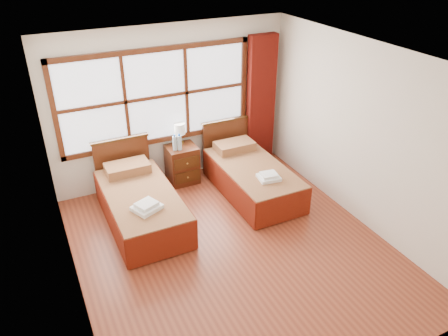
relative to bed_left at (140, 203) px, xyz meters
name	(u,v)px	position (x,y,z in m)	size (l,w,h in m)	color
floor	(233,249)	(0.92, -1.20, -0.29)	(4.50, 4.50, 0.00)	brown
ceiling	(236,59)	(0.92, -1.20, 2.31)	(4.50, 4.50, 0.00)	white
wall_back	(171,106)	(0.92, 1.05, 1.01)	(4.00, 4.00, 0.00)	silver
wall_left	(64,205)	(-1.08, -1.20, 1.01)	(4.50, 4.50, 0.00)	silver
wall_right	(362,135)	(2.92, -1.20, 1.01)	(4.50, 4.50, 0.00)	silver
window	(157,97)	(0.67, 1.01, 1.21)	(3.16, 0.06, 1.56)	white
curtain	(261,101)	(2.52, 0.91, 0.88)	(0.50, 0.16, 2.30)	#570F08
bed_left	(140,203)	(0.00, 0.00, 0.00)	(0.98, 2.00, 0.95)	#40240D
bed_right	(251,176)	(1.85, 0.00, -0.01)	(0.96, 1.98, 0.93)	#40240D
nightstand	(182,164)	(0.97, 0.80, 0.04)	(0.49, 0.48, 0.65)	#4B2110
towels_left	(147,206)	(-0.03, -0.50, 0.26)	(0.44, 0.42, 0.10)	white
towels_right	(269,177)	(1.87, -0.51, 0.25)	(0.35, 0.32, 0.09)	white
lamp	(180,129)	(1.00, 0.94, 0.62)	(0.18, 0.18, 0.36)	gold
bottle_near	(175,143)	(0.83, 0.74, 0.49)	(0.07, 0.07, 0.27)	#A5C6D5
bottle_far	(179,143)	(0.91, 0.72, 0.49)	(0.07, 0.07, 0.28)	#A5C6D5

